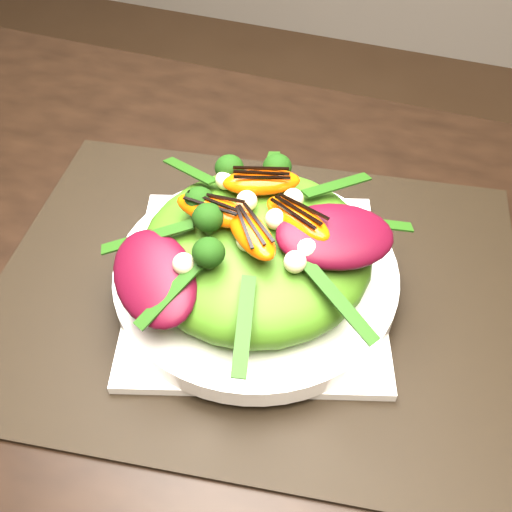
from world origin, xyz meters
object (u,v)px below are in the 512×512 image
(dining_table, at_px, (91,351))
(placemat, at_px, (256,288))
(lettuce_mound, at_px, (256,250))
(salad_bowl, at_px, (256,274))
(orange_segment, at_px, (245,207))
(plate_base, at_px, (256,284))

(dining_table, height_order, placemat, dining_table)
(placemat, relative_size, lettuce_mound, 2.38)
(salad_bowl, height_order, lettuce_mound, lettuce_mound)
(dining_table, xyz_separation_m, salad_bowl, (0.12, 0.10, 0.04))
(dining_table, xyz_separation_m, placemat, (0.12, 0.10, 0.02))
(salad_bowl, bearing_deg, orange_segment, 154.74)
(salad_bowl, bearing_deg, placemat, -135.00)
(dining_table, bearing_deg, plate_base, 39.80)
(dining_table, relative_size, plate_base, 7.02)
(plate_base, bearing_deg, dining_table, -140.20)
(plate_base, bearing_deg, placemat, -90.00)
(salad_bowl, distance_m, lettuce_mound, 0.03)
(placemat, relative_size, plate_base, 2.10)
(plate_base, xyz_separation_m, lettuce_mound, (0.00, 0.00, 0.05))
(plate_base, bearing_deg, orange_segment, 154.74)
(placemat, height_order, plate_base, plate_base)
(salad_bowl, xyz_separation_m, lettuce_mound, (-0.00, 0.00, 0.03))
(placemat, xyz_separation_m, salad_bowl, (0.00, 0.00, 0.02))
(plate_base, height_order, salad_bowl, salad_bowl)
(placemat, bearing_deg, plate_base, 90.00)
(plate_base, distance_m, salad_bowl, 0.01)
(placemat, height_order, lettuce_mound, lettuce_mound)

